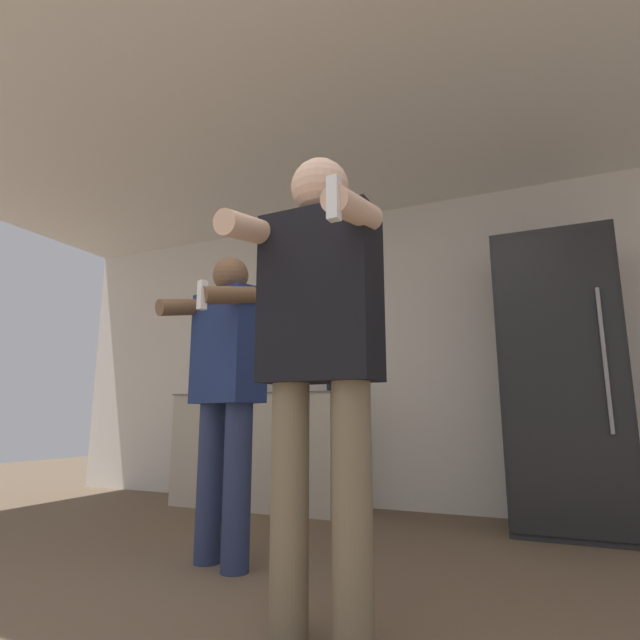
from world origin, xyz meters
TOP-DOWN VIEW (x-y plane):
  - wall_back at (0.00, 3.06)m, footprint 7.00×0.06m
  - ceiling_slab at (0.00, 1.52)m, footprint 7.00×3.55m
  - refrigerator at (1.17, 2.70)m, footprint 0.74×0.70m
  - counter at (-1.15, 2.74)m, footprint 1.50×0.61m
  - bottle_short_whiskey at (-1.44, 2.82)m, footprint 0.08×0.08m
  - bottle_dark_rum at (-0.56, 2.82)m, footprint 0.07×0.07m
  - bottle_amber_bourbon at (-1.72, 2.82)m, footprint 0.09×0.09m
  - bottle_green_wine at (-1.54, 2.82)m, footprint 0.08×0.08m
  - person_woman_foreground at (0.32, 0.59)m, footprint 0.52×0.46m
  - person_man_side at (-0.48, 1.17)m, footprint 0.57×0.54m

SIDE VIEW (x-z plane):
  - counter at x=-1.15m, z-range 0.00..0.93m
  - person_man_side at x=-0.48m, z-range 0.12..1.71m
  - refrigerator at x=1.17m, z-range 0.00..1.95m
  - person_woman_foreground at x=0.32m, z-range 0.15..1.86m
  - bottle_green_wine at x=-1.54m, z-range 0.90..1.19m
  - bottle_amber_bourbon at x=-1.72m, z-range 0.89..1.20m
  - bottle_dark_rum at x=-0.56m, z-range 0.88..1.24m
  - bottle_short_whiskey at x=-1.44m, z-range 0.89..1.24m
  - wall_back at x=0.00m, z-range 0.00..2.55m
  - ceiling_slab at x=0.00m, z-range 2.55..2.60m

